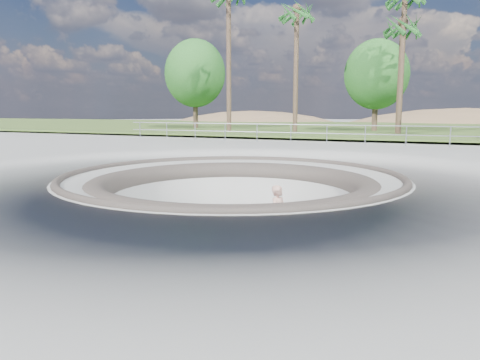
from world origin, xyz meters
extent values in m
plane|color=#989893|center=(0.00, 0.00, 0.00)|extent=(180.00, 180.00, 0.00)
torus|color=#989893|center=(0.00, 0.00, -2.00)|extent=(14.00, 14.00, 4.00)
cylinder|color=#989893|center=(0.00, 0.00, -1.95)|extent=(6.60, 6.60, 0.10)
torus|color=#4F463F|center=(0.00, 0.00, -0.02)|extent=(10.24, 10.24, 0.24)
torus|color=#4F463F|center=(0.00, 0.00, -0.45)|extent=(8.91, 8.91, 0.81)
cube|color=#486227|center=(0.00, 34.00, 0.22)|extent=(180.00, 36.00, 0.12)
ellipsoid|color=brown|center=(-22.00, 55.00, -6.44)|extent=(50.40, 36.00, 23.40)
ellipsoid|color=brown|center=(8.00, 60.00, -7.87)|extent=(61.60, 44.00, 28.60)
cylinder|color=#979BA0|center=(0.00, 12.00, 1.17)|extent=(25.00, 0.05, 0.05)
cylinder|color=#979BA0|center=(0.00, 12.00, 0.72)|extent=(25.00, 0.05, 0.05)
cube|color=brown|center=(1.67, -0.56, -1.82)|extent=(0.90, 0.45, 0.02)
cylinder|color=#A9AAAE|center=(1.67, -0.56, -1.86)|extent=(0.08, 0.18, 0.04)
cylinder|color=#A9AAAE|center=(1.67, -0.56, -1.86)|extent=(0.08, 0.18, 0.04)
cylinder|color=beige|center=(1.67, -0.56, -1.87)|extent=(0.07, 0.05, 0.07)
cylinder|color=beige|center=(1.67, -0.56, -1.87)|extent=(0.07, 0.05, 0.07)
cylinder|color=beige|center=(1.67, -0.56, -1.87)|extent=(0.07, 0.05, 0.07)
cylinder|color=beige|center=(1.67, -0.56, -1.87)|extent=(0.07, 0.05, 0.07)
imported|color=#DBA38E|center=(1.67, -0.56, -0.95)|extent=(0.54, 0.70, 1.71)
cylinder|color=brown|center=(-9.65, 20.29, 5.55)|extent=(0.36, 0.36, 10.76)
cylinder|color=brown|center=(-4.92, 22.19, 4.84)|extent=(0.36, 0.36, 9.34)
cylinder|color=brown|center=(2.66, 22.42, 5.12)|extent=(0.36, 0.36, 9.91)
cylinder|color=brown|center=(2.55, 23.13, 4.17)|extent=(0.36, 0.36, 8.00)
cylinder|color=brown|center=(-15.58, 25.62, 2.54)|extent=(0.44, 0.44, 4.74)
ellipsoid|color=#23591E|center=(-15.58, 25.62, 5.25)|extent=(5.66, 5.15, 6.17)
cylinder|color=brown|center=(0.42, 26.58, 2.31)|extent=(0.44, 0.44, 4.28)
ellipsoid|color=#23591E|center=(0.42, 26.58, 4.75)|extent=(5.11, 4.64, 5.57)
camera|label=1|loc=(5.85, -12.68, 1.99)|focal=35.00mm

